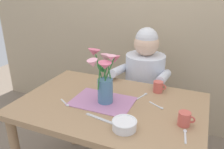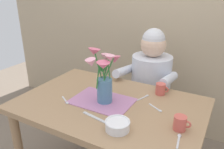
{
  "view_description": "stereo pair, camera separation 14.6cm",
  "coord_description": "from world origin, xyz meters",
  "px_view_note": "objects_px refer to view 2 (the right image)",
  "views": [
    {
      "loc": [
        0.52,
        -1.2,
        1.47
      ],
      "look_at": [
        -0.01,
        0.05,
        0.92
      ],
      "focal_mm": 36.32,
      "sensor_mm": 36.0,
      "label": 1
    },
    {
      "loc": [
        0.65,
        -1.13,
        1.47
      ],
      "look_at": [
        -0.01,
        0.05,
        0.92
      ],
      "focal_mm": 36.32,
      "sensor_mm": 36.0,
      "label": 2
    }
  ],
  "objects_px": {
    "tea_cup": "(180,123)",
    "dinner_knife": "(95,118)",
    "seated_person": "(150,92)",
    "ceramic_bowl": "(118,125)",
    "ceramic_mug": "(161,89)",
    "flower_vase": "(104,76)"
  },
  "relations": [
    {
      "from": "flower_vase",
      "to": "tea_cup",
      "type": "bearing_deg",
      "value": -7.5
    },
    {
      "from": "ceramic_mug",
      "to": "ceramic_bowl",
      "type": "bearing_deg",
      "value": -97.38
    },
    {
      "from": "ceramic_bowl",
      "to": "dinner_knife",
      "type": "relative_size",
      "value": 0.72
    },
    {
      "from": "ceramic_mug",
      "to": "tea_cup",
      "type": "height_order",
      "value": "same"
    },
    {
      "from": "flower_vase",
      "to": "tea_cup",
      "type": "xyz_separation_m",
      "value": [
        0.51,
        -0.07,
        -0.14
      ]
    },
    {
      "from": "dinner_knife",
      "to": "tea_cup",
      "type": "xyz_separation_m",
      "value": [
        0.46,
        0.13,
        0.04
      ]
    },
    {
      "from": "seated_person",
      "to": "ceramic_mug",
      "type": "relative_size",
      "value": 12.2
    },
    {
      "from": "seated_person",
      "to": "ceramic_bowl",
      "type": "relative_size",
      "value": 8.35
    },
    {
      "from": "dinner_knife",
      "to": "flower_vase",
      "type": "bearing_deg",
      "value": 116.0
    },
    {
      "from": "tea_cup",
      "to": "dinner_knife",
      "type": "bearing_deg",
      "value": -164.42
    },
    {
      "from": "seated_person",
      "to": "dinner_knife",
      "type": "height_order",
      "value": "seated_person"
    },
    {
      "from": "ceramic_bowl",
      "to": "dinner_knife",
      "type": "distance_m",
      "value": 0.17
    },
    {
      "from": "dinner_knife",
      "to": "ceramic_mug",
      "type": "distance_m",
      "value": 0.54
    },
    {
      "from": "ceramic_bowl",
      "to": "ceramic_mug",
      "type": "xyz_separation_m",
      "value": [
        0.07,
        0.52,
        0.01
      ]
    },
    {
      "from": "ceramic_bowl",
      "to": "ceramic_mug",
      "type": "height_order",
      "value": "ceramic_mug"
    },
    {
      "from": "seated_person",
      "to": "dinner_knife",
      "type": "relative_size",
      "value": 5.97
    },
    {
      "from": "ceramic_bowl",
      "to": "tea_cup",
      "type": "distance_m",
      "value": 0.33
    },
    {
      "from": "flower_vase",
      "to": "ceramic_mug",
      "type": "relative_size",
      "value": 3.84
    },
    {
      "from": "dinner_knife",
      "to": "ceramic_bowl",
      "type": "bearing_deg",
      "value": -2.45
    },
    {
      "from": "seated_person",
      "to": "ceramic_mug",
      "type": "distance_m",
      "value": 0.44
    },
    {
      "from": "seated_person",
      "to": "ceramic_mug",
      "type": "height_order",
      "value": "seated_person"
    },
    {
      "from": "flower_vase",
      "to": "ceramic_mug",
      "type": "xyz_separation_m",
      "value": [
        0.29,
        0.29,
        -0.14
      ]
    }
  ]
}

